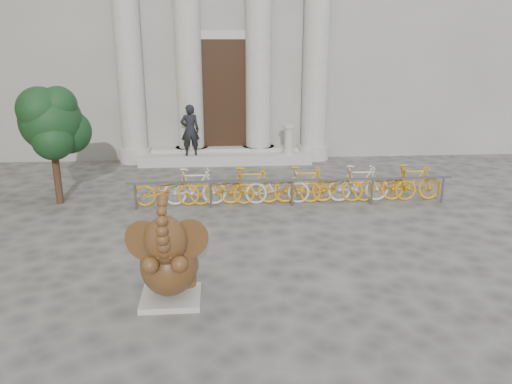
{
  "coord_description": "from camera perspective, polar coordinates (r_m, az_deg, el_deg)",
  "views": [
    {
      "loc": [
        -0.19,
        -7.9,
        4.16
      ],
      "look_at": [
        0.55,
        2.11,
        1.1
      ],
      "focal_mm": 35.0,
      "sensor_mm": 36.0,
      "label": 1
    }
  ],
  "objects": [
    {
      "name": "tree",
      "position": [
        13.81,
        -22.3,
        7.32
      ],
      "size": [
        1.78,
        1.62,
        3.08
      ],
      "color": "#332114",
      "rests_on": "ground"
    },
    {
      "name": "entrance_steps",
      "position": [
        17.76,
        -3.5,
        3.95
      ],
      "size": [
        6.0,
        1.2,
        0.36
      ],
      "primitive_type": "cube",
      "color": "#A8A59E",
      "rests_on": "ground"
    },
    {
      "name": "elephant_statue",
      "position": [
        8.28,
        -9.94,
        -7.91
      ],
      "size": [
        1.31,
        1.45,
        1.96
      ],
      "rotation": [
        0.0,
        0.0,
        0.01
      ],
      "color": "#A8A59E",
      "rests_on": "ground"
    },
    {
      "name": "pedestrian",
      "position": [
        17.27,
        -7.55,
        7.03
      ],
      "size": [
        0.68,
        0.49,
        1.75
      ],
      "primitive_type": "imported",
      "rotation": [
        0.0,
        0.0,
        3.26
      ],
      "color": "black",
      "rests_on": "entrance_steps"
    },
    {
      "name": "ground",
      "position": [
        8.93,
        -2.55,
        -10.82
      ],
      "size": [
        80.0,
        80.0,
        0.0
      ],
      "primitive_type": "plane",
      "color": "#474442",
      "rests_on": "ground"
    },
    {
      "name": "bike_rack",
      "position": [
        13.22,
        3.97,
        0.83
      ],
      "size": [
        8.48,
        0.53,
        1.0
      ],
      "color": "slate",
      "rests_on": "ground"
    },
    {
      "name": "balustrade_post",
      "position": [
        17.49,
        3.75,
        5.92
      ],
      "size": [
        0.41,
        0.41,
        1.02
      ],
      "color": "#A8A59E",
      "rests_on": "entrance_steps"
    }
  ]
}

